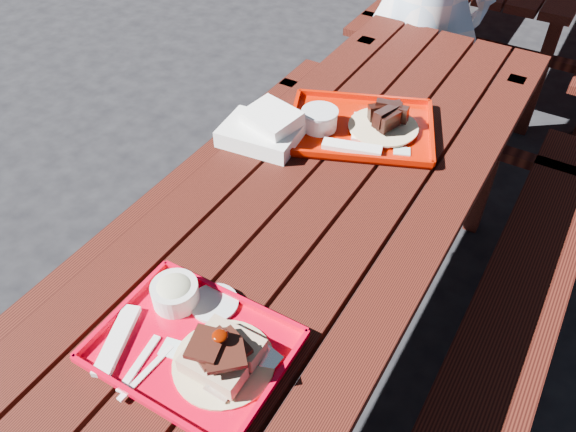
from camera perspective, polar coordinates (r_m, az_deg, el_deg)
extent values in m
plane|color=black|center=(2.12, 2.15, -13.90)|extent=(60.00, 60.00, 0.00)
cube|color=#43140C|center=(1.68, -6.16, 4.39)|extent=(0.14, 2.40, 0.04)
cube|color=#43140C|center=(1.61, -1.83, 2.69)|extent=(0.14, 2.40, 0.04)
cube|color=#43140C|center=(1.56, 2.85, 0.84)|extent=(0.14, 2.40, 0.04)
cube|color=#43140C|center=(1.51, 7.83, -1.15)|extent=(0.14, 2.40, 0.04)
cube|color=#43140C|center=(1.48, 13.06, -3.22)|extent=(0.14, 2.40, 0.04)
cube|color=#43140C|center=(2.02, -11.99, 0.26)|extent=(0.25, 2.40, 0.04)
cube|color=#43140C|center=(2.67, 0.27, 7.37)|extent=(0.06, 0.06, 0.42)
cube|color=#43140C|center=(1.69, 20.43, -13.68)|extent=(0.25, 2.40, 0.04)
cube|color=#43140C|center=(2.44, 24.43, -1.57)|extent=(0.06, 0.06, 0.42)
cube|color=#43140C|center=(2.57, 7.14, 9.76)|extent=(0.06, 0.06, 0.75)
cube|color=#43140C|center=(2.44, 19.94, 5.24)|extent=(0.06, 0.06, 0.75)
cube|color=#43140C|center=(2.45, 13.62, 8.64)|extent=(1.40, 0.06, 0.04)
cube|color=#43140C|center=(3.55, 9.97, 16.40)|extent=(0.06, 0.06, 0.42)
cube|color=#43140C|center=(3.29, 14.09, 16.80)|extent=(0.06, 0.06, 0.75)
cube|color=#43140C|center=(3.20, 24.35, 13.39)|extent=(0.06, 0.06, 0.75)
cube|color=#43140C|center=(3.21, 19.41, 16.04)|extent=(1.40, 0.06, 0.04)
cube|color=red|center=(1.24, -9.60, -13.10)|extent=(0.39, 0.31, 0.01)
cube|color=red|center=(1.30, -5.62, -8.09)|extent=(0.39, 0.02, 0.02)
cube|color=red|center=(1.18, -14.31, -17.83)|extent=(0.39, 0.02, 0.02)
cube|color=red|center=(1.16, -1.71, -16.96)|extent=(0.01, 0.30, 0.02)
cube|color=red|center=(1.33, -16.44, -8.88)|extent=(0.01, 0.30, 0.02)
cylinder|color=#C8B383|center=(1.21, -6.54, -14.59)|extent=(0.21, 0.21, 0.01)
cube|color=tan|center=(1.17, -7.70, -15.11)|extent=(0.13, 0.06, 0.04)
cube|color=tan|center=(1.20, -5.63, -12.68)|extent=(0.13, 0.06, 0.04)
ellipsoid|color=#540D00|center=(1.12, -6.98, -11.67)|extent=(0.03, 0.03, 0.01)
cylinder|color=silver|center=(1.30, -11.38, -7.72)|extent=(0.11, 0.11, 0.05)
ellipsoid|color=beige|center=(1.29, -11.48, -7.27)|extent=(0.09, 0.09, 0.04)
cylinder|color=silver|center=(1.30, -7.49, -8.75)|extent=(0.11, 0.11, 0.01)
cube|color=white|center=(1.28, -16.97, -11.95)|extent=(0.10, 0.18, 0.01)
cube|color=white|center=(1.24, -14.89, -14.24)|extent=(0.04, 0.14, 0.01)
cube|color=white|center=(1.22, -14.21, -15.13)|extent=(0.02, 0.15, 0.00)
cube|color=silver|center=(1.24, -11.73, -13.03)|extent=(0.05, 0.05, 0.00)
cube|color=#BD1200|center=(1.82, 7.36, 8.75)|extent=(0.54, 0.48, 0.01)
cube|color=#BD1200|center=(1.96, 7.68, 11.90)|extent=(0.41, 0.18, 0.02)
cube|color=#BD1200|center=(1.68, 7.09, 5.93)|extent=(0.41, 0.18, 0.02)
cube|color=#BD1200|center=(1.83, 14.36, 8.36)|extent=(0.14, 0.32, 0.02)
cube|color=#BD1200|center=(1.83, 0.42, 9.80)|extent=(0.14, 0.32, 0.02)
cube|color=white|center=(1.82, 8.98, 8.85)|extent=(0.20, 0.20, 0.01)
cylinder|color=beige|center=(1.81, 9.64, 8.96)|extent=(0.22, 0.22, 0.01)
cylinder|color=white|center=(1.79, 3.22, 9.69)|extent=(0.11, 0.11, 0.06)
cylinder|color=silver|center=(1.77, 3.26, 10.54)|extent=(0.12, 0.12, 0.01)
cube|color=white|center=(1.72, 6.51, 6.96)|extent=(0.19, 0.09, 0.02)
cube|color=silver|center=(1.73, 11.49, 6.47)|extent=(0.06, 0.06, 0.00)
cube|color=white|center=(1.75, -2.80, 8.28)|extent=(0.25, 0.20, 0.05)
cube|color=white|center=(1.73, -1.67, 9.90)|extent=(0.19, 0.16, 0.04)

